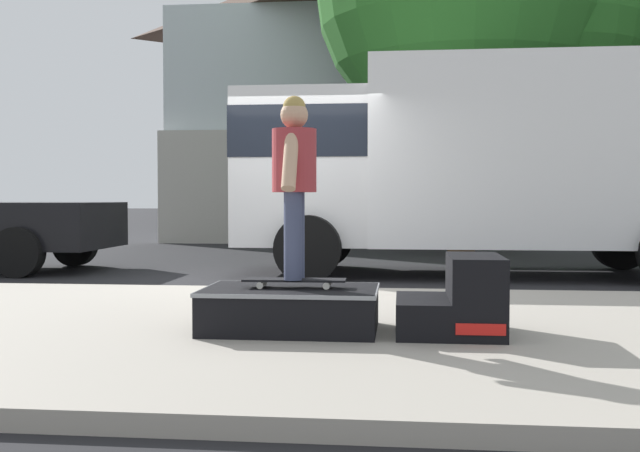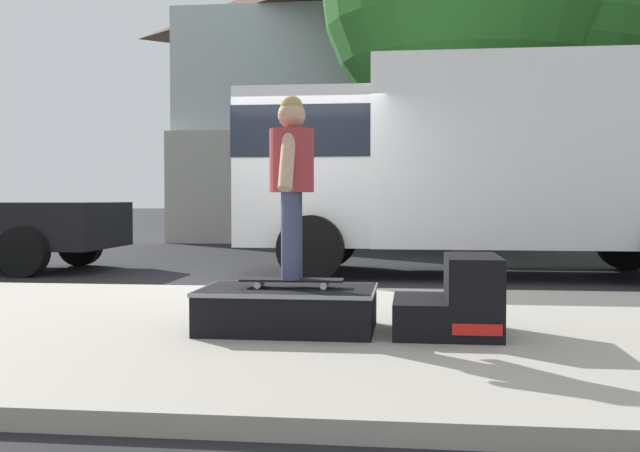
{
  "view_description": "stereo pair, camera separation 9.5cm",
  "coord_description": "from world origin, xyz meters",
  "px_view_note": "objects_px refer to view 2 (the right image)",
  "views": [
    {
      "loc": [
        1.49,
        -8.86,
        1.13
      ],
      "look_at": [
        0.72,
        -1.79,
        0.86
      ],
      "focal_mm": 41.99,
      "sensor_mm": 36.0,
      "label": 1
    },
    {
      "loc": [
        1.59,
        -8.85,
        1.13
      ],
      "look_at": [
        0.72,
        -1.79,
        0.86
      ],
      "focal_mm": 41.99,
      "sensor_mm": 36.0,
      "label": 2
    }
  ],
  "objects_px": {
    "skateboard": "(292,280)",
    "skater_kid": "(292,172)",
    "kicker_ramp": "(456,302)",
    "street_tree_neighbour": "(486,0)",
    "skate_box": "(288,307)",
    "box_truck": "(480,158)"
  },
  "relations": [
    {
      "from": "skate_box",
      "to": "skateboard",
      "type": "relative_size",
      "value": 1.68
    },
    {
      "from": "skate_box",
      "to": "street_tree_neighbour",
      "type": "distance_m",
      "value": 11.12
    },
    {
      "from": "skater_kid",
      "to": "skate_box",
      "type": "bearing_deg",
      "value": -172.78
    },
    {
      "from": "skater_kid",
      "to": "skateboard",
      "type": "bearing_deg",
      "value": -75.96
    },
    {
      "from": "skateboard",
      "to": "box_truck",
      "type": "bearing_deg",
      "value": 70.93
    },
    {
      "from": "skate_box",
      "to": "skateboard",
      "type": "height_order",
      "value": "skateboard"
    },
    {
      "from": "skate_box",
      "to": "kicker_ramp",
      "type": "xyz_separation_m",
      "value": [
        1.26,
        -0.0,
        0.07
      ]
    },
    {
      "from": "street_tree_neighbour",
      "to": "skate_box",
      "type": "bearing_deg",
      "value": -103.78
    },
    {
      "from": "kicker_ramp",
      "to": "skate_box",
      "type": "bearing_deg",
      "value": 179.98
    },
    {
      "from": "kicker_ramp",
      "to": "street_tree_neighbour",
      "type": "distance_m",
      "value": 10.89
    },
    {
      "from": "skate_box",
      "to": "box_truck",
      "type": "distance_m",
      "value": 5.96
    },
    {
      "from": "skateboard",
      "to": "street_tree_neighbour",
      "type": "height_order",
      "value": "street_tree_neighbour"
    },
    {
      "from": "skateboard",
      "to": "box_truck",
      "type": "height_order",
      "value": "box_truck"
    },
    {
      "from": "street_tree_neighbour",
      "to": "kicker_ramp",
      "type": "bearing_deg",
      "value": -96.64
    },
    {
      "from": "box_truck",
      "to": "street_tree_neighbour",
      "type": "bearing_deg",
      "value": 83.67
    },
    {
      "from": "skate_box",
      "to": "street_tree_neighbour",
      "type": "relative_size",
      "value": 0.16
    },
    {
      "from": "skateboard",
      "to": "box_truck",
      "type": "distance_m",
      "value": 5.9
    },
    {
      "from": "skate_box",
      "to": "skater_kid",
      "type": "height_order",
      "value": "skater_kid"
    },
    {
      "from": "skateboard",
      "to": "street_tree_neighbour",
      "type": "distance_m",
      "value": 11.03
    },
    {
      "from": "skate_box",
      "to": "skateboard",
      "type": "bearing_deg",
      "value": 7.22
    },
    {
      "from": "skateboard",
      "to": "skater_kid",
      "type": "distance_m",
      "value": 0.82
    },
    {
      "from": "skateboard",
      "to": "skater_kid",
      "type": "height_order",
      "value": "skater_kid"
    }
  ]
}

